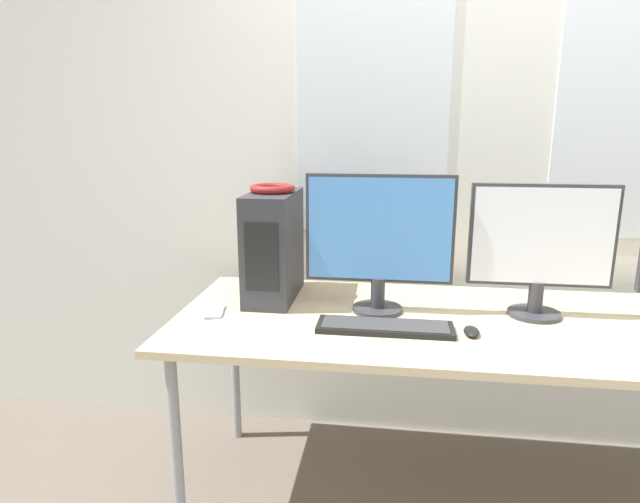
# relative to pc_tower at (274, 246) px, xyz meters

# --- Properties ---
(wall_back) EXTENTS (8.00, 0.07, 2.70)m
(wall_back) POSITION_rel_pc_tower_xyz_m (0.92, 0.39, 0.35)
(wall_back) COLOR silver
(wall_back) RESTS_ON ground_plane
(desk) EXTENTS (2.48, 0.86, 0.78)m
(desk) POSITION_rel_pc_tower_xyz_m (0.92, -0.17, -0.26)
(desk) COLOR #D1BA8E
(desk) RESTS_ON ground_plane
(pc_tower) EXTENTS (0.18, 0.40, 0.44)m
(pc_tower) POSITION_rel_pc_tower_xyz_m (0.00, 0.00, 0.00)
(pc_tower) COLOR #2D2D33
(pc_tower) RESTS_ON desk
(headphones) EXTENTS (0.18, 0.18, 0.03)m
(headphones) POSITION_rel_pc_tower_xyz_m (0.00, 0.00, 0.23)
(headphones) COLOR maroon
(headphones) RESTS_ON pc_tower
(monitor_main) EXTENTS (0.55, 0.19, 0.52)m
(monitor_main) POSITION_rel_pc_tower_xyz_m (0.43, -0.12, 0.07)
(monitor_main) COLOR #333338
(monitor_main) RESTS_ON desk
(monitor_right_near) EXTENTS (0.51, 0.19, 0.49)m
(monitor_right_near) POSITION_rel_pc_tower_xyz_m (1.02, -0.09, 0.05)
(monitor_right_near) COLOR #333338
(monitor_right_near) RESTS_ON desk
(keyboard) EXTENTS (0.47, 0.14, 0.02)m
(keyboard) POSITION_rel_pc_tower_xyz_m (0.46, -0.31, -0.21)
(keyboard) COLOR black
(keyboard) RESTS_ON desk
(mouse) EXTENTS (0.05, 0.09, 0.02)m
(mouse) POSITION_rel_pc_tower_xyz_m (0.76, -0.31, -0.21)
(mouse) COLOR black
(mouse) RESTS_ON desk
(cell_phone) EXTENTS (0.09, 0.16, 0.01)m
(cell_phone) POSITION_rel_pc_tower_xyz_m (-0.18, -0.22, -0.21)
(cell_phone) COLOR #99999E
(cell_phone) RESTS_ON desk
(paper_sheet_left) EXTENTS (0.27, 0.34, 0.00)m
(paper_sheet_left) POSITION_rel_pc_tower_xyz_m (-0.03, -0.40, -0.22)
(paper_sheet_left) COLOR white
(paper_sheet_left) RESTS_ON desk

